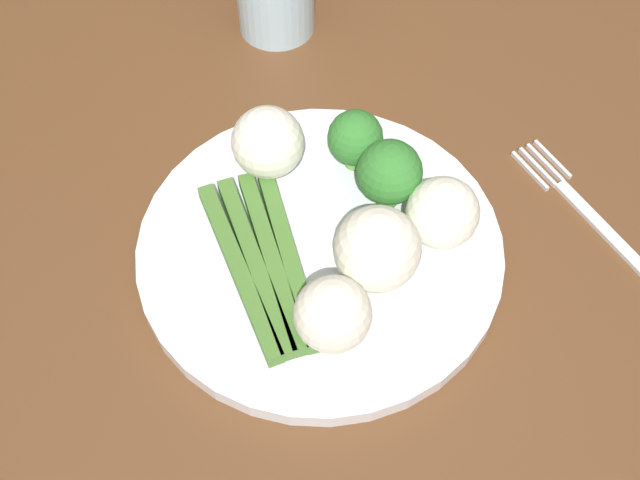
% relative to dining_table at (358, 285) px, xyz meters
% --- Properties ---
extents(dining_table, '(1.47, 0.93, 0.76)m').
position_rel_dining_table_xyz_m(dining_table, '(0.00, 0.00, 0.00)').
color(dining_table, brown).
rests_on(dining_table, ground_plane).
extents(plate, '(0.28, 0.28, 0.01)m').
position_rel_dining_table_xyz_m(plate, '(-0.04, -0.01, 0.11)').
color(plate, white).
rests_on(plate, dining_table).
extents(asparagus_bundle, '(0.07, 0.16, 0.01)m').
position_rel_dining_table_xyz_m(asparagus_bundle, '(-0.09, -0.01, 0.12)').
color(asparagus_bundle, '#47752D').
rests_on(asparagus_bundle, plate).
extents(broccoli_front_left, '(0.05, 0.05, 0.06)m').
position_rel_dining_table_xyz_m(broccoli_front_left, '(0.02, 0.00, 0.15)').
color(broccoli_front_left, '#609E3D').
rests_on(broccoli_front_left, plate).
extents(broccoli_back, '(0.04, 0.04, 0.05)m').
position_rel_dining_table_xyz_m(broccoli_back, '(0.01, 0.04, 0.14)').
color(broccoli_back, '#609E3D').
rests_on(broccoli_back, plate).
extents(cauliflower_back_right, '(0.06, 0.06, 0.06)m').
position_rel_dining_table_xyz_m(cauliflower_back_right, '(-0.02, -0.05, 0.14)').
color(cauliflower_back_right, white).
rests_on(cauliflower_back_right, plate).
extents(cauliflower_right, '(0.06, 0.06, 0.06)m').
position_rel_dining_table_xyz_m(cauliflower_right, '(-0.05, 0.07, 0.14)').
color(cauliflower_right, white).
rests_on(cauliflower_right, plate).
extents(cauliflower_near_fork, '(0.05, 0.05, 0.05)m').
position_rel_dining_table_xyz_m(cauliflower_near_fork, '(0.04, -0.04, 0.14)').
color(cauliflower_near_fork, white).
rests_on(cauliflower_near_fork, plate).
extents(cauliflower_outer_edge, '(0.05, 0.05, 0.05)m').
position_rel_dining_table_xyz_m(cauliflower_outer_edge, '(-0.07, -0.08, 0.14)').
color(cauliflower_outer_edge, white).
rests_on(cauliflower_outer_edge, plate).
extents(fork, '(0.03, 0.17, 0.00)m').
position_rel_dining_table_xyz_m(fork, '(0.16, -0.07, 0.10)').
color(fork, silver).
rests_on(fork, dining_table).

